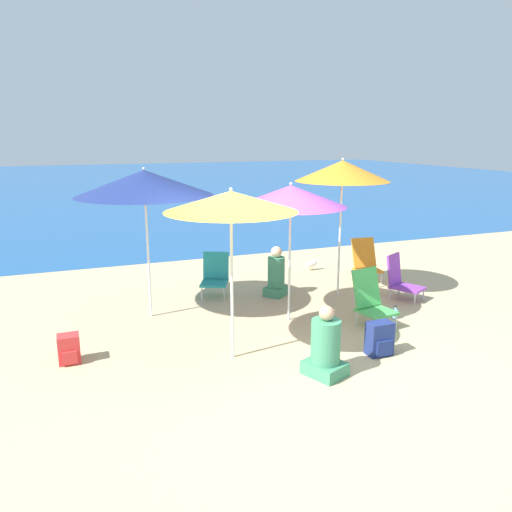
% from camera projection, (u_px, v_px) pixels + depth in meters
% --- Properties ---
extents(ground_plane, '(60.00, 60.00, 0.00)m').
position_uv_depth(ground_plane, '(275.00, 356.00, 6.34)').
color(ground_plane, '#C6B284').
extents(sea_water, '(60.00, 40.00, 0.01)m').
position_uv_depth(sea_water, '(106.00, 183.00, 29.33)').
color(sea_water, '#1E5699').
rests_on(sea_water, ground).
extents(beach_umbrella_yellow, '(1.60, 1.60, 2.14)m').
position_uv_depth(beach_umbrella_yellow, '(231.00, 202.00, 5.86)').
color(beach_umbrella_yellow, white).
rests_on(beach_umbrella_yellow, ground).
extents(beach_umbrella_navy, '(2.02, 2.02, 2.29)m').
position_uv_depth(beach_umbrella_navy, '(144.00, 183.00, 7.27)').
color(beach_umbrella_navy, white).
rests_on(beach_umbrella_navy, ground).
extents(beach_umbrella_orange, '(1.57, 1.57, 2.38)m').
position_uv_depth(beach_umbrella_orange, '(342.00, 171.00, 8.22)').
color(beach_umbrella_orange, white).
rests_on(beach_umbrella_orange, ground).
extents(beach_umbrella_purple, '(1.63, 1.63, 2.08)m').
position_uv_depth(beach_umbrella_purple, '(291.00, 196.00, 7.16)').
color(beach_umbrella_purple, white).
rests_on(beach_umbrella_purple, ground).
extents(beach_chair_purple, '(0.63, 0.70, 0.76)m').
position_uv_depth(beach_chair_purple, '(401.00, 279.00, 8.54)').
color(beach_chair_purple, silver).
rests_on(beach_chair_purple, ground).
extents(beach_chair_teal, '(0.62, 0.66, 0.75)m').
position_uv_depth(beach_chair_teal, '(215.00, 275.00, 8.70)').
color(beach_chair_teal, silver).
rests_on(beach_chair_teal, ground).
extents(beach_chair_green, '(0.55, 0.63, 0.83)m').
position_uv_depth(beach_chair_green, '(371.00, 299.00, 7.30)').
color(beach_chair_green, silver).
rests_on(beach_chair_green, ground).
extents(beach_chair_orange, '(0.51, 0.57, 0.81)m').
position_uv_depth(beach_chair_orange, '(366.00, 260.00, 9.58)').
color(beach_chair_orange, silver).
rests_on(beach_chair_orange, ground).
extents(person_seated_near, '(0.52, 0.56, 0.85)m').
position_uv_depth(person_seated_near, '(325.00, 348.00, 5.78)').
color(person_seated_near, '#3F8C66').
rests_on(person_seated_near, ground).
extents(person_seated_far, '(0.50, 0.50, 0.88)m').
position_uv_depth(person_seated_far, '(276.00, 275.00, 8.68)').
color(person_seated_far, '#3F8C66').
rests_on(person_seated_far, ground).
extents(backpack_navy, '(0.32, 0.23, 0.44)m').
position_uv_depth(backpack_navy, '(380.00, 339.00, 6.34)').
color(backpack_navy, navy).
rests_on(backpack_navy, ground).
extents(backpack_red, '(0.26, 0.25, 0.36)m').
position_uv_depth(backpack_red, '(69.00, 349.00, 6.13)').
color(backpack_red, red).
rests_on(backpack_red, ground).
extents(water_bottle, '(0.09, 0.09, 0.21)m').
position_uv_depth(water_bottle, '(395.00, 314.00, 7.63)').
color(water_bottle, '#8CCCEA').
rests_on(water_bottle, ground).
extents(seagull, '(0.27, 0.11, 0.23)m').
position_uv_depth(seagull, '(311.00, 264.00, 10.35)').
color(seagull, gold).
rests_on(seagull, ground).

